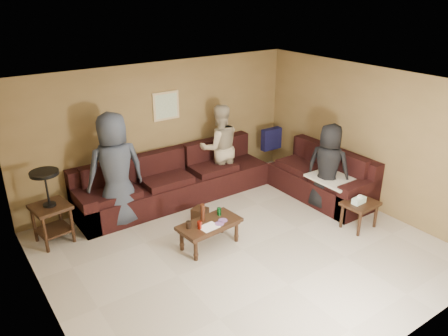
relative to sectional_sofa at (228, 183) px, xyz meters
name	(u,v)px	position (x,y,z in m)	size (l,w,h in m)	color
room	(244,148)	(-0.81, -1.52, 1.34)	(5.60, 5.50, 2.50)	#BFB5A2
sectional_sofa	(228,183)	(0.00, 0.00, 0.00)	(4.65, 2.90, 0.97)	black
coffee_table	(209,226)	(-1.16, -1.13, 0.02)	(1.01, 0.57, 0.69)	#331D11
end_table_left	(50,206)	(-3.09, 0.36, 0.30)	(0.60, 0.60, 1.20)	#331D11
side_table_right	(360,206)	(1.16, -2.08, 0.07)	(0.58, 0.49, 0.60)	#331D11
waste_bin	(200,216)	(-0.91, -0.45, -0.19)	(0.23, 0.23, 0.27)	#331D11
wall_art	(166,106)	(-0.71, 0.96, 1.37)	(0.52, 0.04, 0.52)	tan
person_left	(116,170)	(-2.01, 0.33, 0.64)	(0.94, 0.61, 1.93)	#313744
person_middle	(219,147)	(0.16, 0.53, 0.52)	(0.82, 0.64, 1.69)	tan
person_right	(328,167)	(1.24, -1.27, 0.46)	(0.77, 0.50, 1.57)	black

